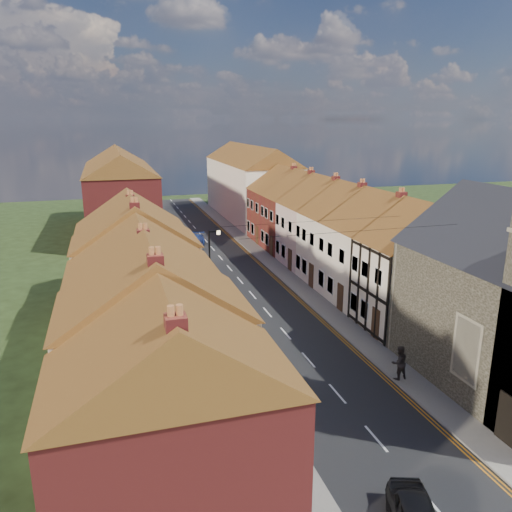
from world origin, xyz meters
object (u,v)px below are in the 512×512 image
(car_far, at_px, (194,242))
(pedestrian_left, at_px, (265,388))
(pedestrian_right, at_px, (399,363))
(lamppost, at_px, (211,264))
(car_mid, at_px, (224,305))

(car_far, bearing_deg, pedestrian_left, -74.42)
(car_far, relative_size, pedestrian_right, 2.54)
(lamppost, bearing_deg, pedestrian_left, -90.59)
(lamppost, xyz_separation_m, car_far, (1.85, 18.77, -2.82))
(pedestrian_left, distance_m, pedestrian_right, 7.78)
(car_far, bearing_deg, pedestrian_right, -60.82)
(pedestrian_left, height_order, pedestrian_right, pedestrian_right)
(lamppost, relative_size, car_far, 1.22)
(pedestrian_right, bearing_deg, car_mid, -64.27)
(lamppost, height_order, car_mid, lamppost)
(lamppost, relative_size, pedestrian_right, 3.09)
(pedestrian_right, bearing_deg, car_far, -83.74)
(lamppost, xyz_separation_m, pedestrian_right, (7.63, -13.67, -2.45))
(car_far, distance_m, pedestrian_right, 32.96)
(lamppost, distance_m, car_mid, 3.16)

